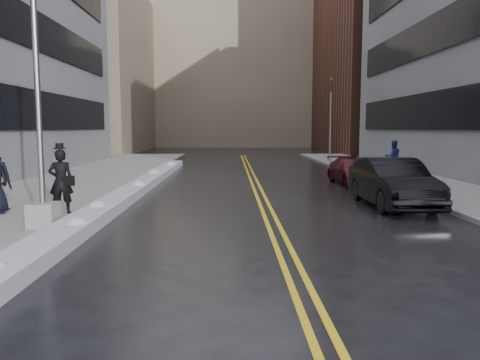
{
  "coord_description": "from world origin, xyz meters",
  "views": [
    {
      "loc": [
        1.36,
        -9.52,
        2.6
      ],
      "look_at": [
        1.59,
        2.1,
        1.3
      ],
      "focal_mm": 35.0,
      "sensor_mm": 36.0,
      "label": 1
    }
  ],
  "objects_px": {
    "pedestrian_east": "(393,157)",
    "car_maroon": "(354,171)",
    "lamppost": "(39,131)",
    "traffic_signal": "(331,117)",
    "pedestrian_fedora": "(61,181)",
    "car_black": "(392,183)",
    "fire_hydrant": "(411,177)"
  },
  "relations": [
    {
      "from": "pedestrian_east",
      "to": "car_maroon",
      "type": "relative_size",
      "value": 0.42
    },
    {
      "from": "lamppost",
      "to": "traffic_signal",
      "type": "height_order",
      "value": "lamppost"
    },
    {
      "from": "pedestrian_fedora",
      "to": "lamppost",
      "type": "bearing_deg",
      "value": 87.66
    },
    {
      "from": "lamppost",
      "to": "car_black",
      "type": "relative_size",
      "value": 1.56
    },
    {
      "from": "traffic_signal",
      "to": "pedestrian_fedora",
      "type": "distance_m",
      "value": 23.58
    },
    {
      "from": "fire_hydrant",
      "to": "traffic_signal",
      "type": "distance_m",
      "value": 14.3
    },
    {
      "from": "pedestrian_east",
      "to": "car_maroon",
      "type": "bearing_deg",
      "value": 50.82
    },
    {
      "from": "lamppost",
      "to": "car_black",
      "type": "distance_m",
      "value": 10.77
    },
    {
      "from": "pedestrian_east",
      "to": "car_maroon",
      "type": "xyz_separation_m",
      "value": [
        -3.11,
        -3.74,
        -0.42
      ]
    },
    {
      "from": "car_black",
      "to": "car_maroon",
      "type": "bearing_deg",
      "value": 85.92
    },
    {
      "from": "lamppost",
      "to": "traffic_signal",
      "type": "xyz_separation_m",
      "value": [
        11.8,
        22.0,
        0.87
      ]
    },
    {
      "from": "lamppost",
      "to": "car_maroon",
      "type": "distance_m",
      "value": 14.47
    },
    {
      "from": "pedestrian_fedora",
      "to": "car_maroon",
      "type": "xyz_separation_m",
      "value": [
        10.57,
        8.07,
        -0.46
      ]
    },
    {
      "from": "fire_hydrant",
      "to": "traffic_signal",
      "type": "relative_size",
      "value": 0.12
    },
    {
      "from": "fire_hydrant",
      "to": "traffic_signal",
      "type": "bearing_deg",
      "value": 92.05
    },
    {
      "from": "car_maroon",
      "to": "traffic_signal",
      "type": "bearing_deg",
      "value": 80.22
    },
    {
      "from": "car_maroon",
      "to": "fire_hydrant",
      "type": "bearing_deg",
      "value": -47.8
    },
    {
      "from": "pedestrian_fedora",
      "to": "car_black",
      "type": "distance_m",
      "value": 10.35
    },
    {
      "from": "traffic_signal",
      "to": "pedestrian_fedora",
      "type": "height_order",
      "value": "traffic_signal"
    },
    {
      "from": "fire_hydrant",
      "to": "traffic_signal",
      "type": "height_order",
      "value": "traffic_signal"
    },
    {
      "from": "traffic_signal",
      "to": "pedestrian_fedora",
      "type": "relative_size",
      "value": 3.23
    },
    {
      "from": "fire_hydrant",
      "to": "pedestrian_fedora",
      "type": "height_order",
      "value": "pedestrian_fedora"
    },
    {
      "from": "car_black",
      "to": "car_maroon",
      "type": "relative_size",
      "value": 1.15
    },
    {
      "from": "lamppost",
      "to": "car_black",
      "type": "xyz_separation_m",
      "value": [
        9.99,
        3.65,
        -1.73
      ]
    },
    {
      "from": "traffic_signal",
      "to": "car_maroon",
      "type": "relative_size",
      "value": 1.42
    },
    {
      "from": "traffic_signal",
      "to": "car_black",
      "type": "height_order",
      "value": "traffic_signal"
    },
    {
      "from": "car_maroon",
      "to": "pedestrian_fedora",
      "type": "bearing_deg",
      "value": -145.65
    },
    {
      "from": "pedestrian_fedora",
      "to": "pedestrian_east",
      "type": "distance_m",
      "value": 18.07
    },
    {
      "from": "lamppost",
      "to": "traffic_signal",
      "type": "bearing_deg",
      "value": 61.79
    },
    {
      "from": "lamppost",
      "to": "pedestrian_east",
      "type": "distance_m",
      "value": 19.24
    },
    {
      "from": "lamppost",
      "to": "pedestrian_east",
      "type": "relative_size",
      "value": 4.29
    },
    {
      "from": "fire_hydrant",
      "to": "car_maroon",
      "type": "xyz_separation_m",
      "value": [
        -1.93,
        1.92,
        0.07
      ]
    }
  ]
}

